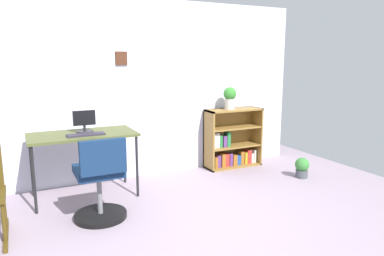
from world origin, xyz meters
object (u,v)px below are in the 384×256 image
bookshelf_low (231,142)px  potted_plant_on_shelf (230,97)px  desk (83,138)px  potted_plant_floor (302,167)px  monitor (84,122)px  office_chair (100,184)px  keyboard (86,135)px

bookshelf_low → potted_plant_on_shelf: potted_plant_on_shelf is taller
desk → potted_plant_floor: 2.85m
potted_plant_on_shelf → monitor: bearing=-175.3°
office_chair → potted_plant_on_shelf: 2.38m
keyboard → monitor: bearing=83.1°
keyboard → office_chair: (0.01, -0.59, -0.38)m
keyboard → potted_plant_on_shelf: size_ratio=1.26×
office_chair → bookshelf_low: (2.14, 1.02, -0.00)m
bookshelf_low → potted_plant_floor: 1.08m
keyboard → bookshelf_low: size_ratio=0.47×
office_chair → potted_plant_floor: office_chair is taller
desk → monitor: monitor is taller
office_chair → monitor: bearing=89.1°
potted_plant_on_shelf → bookshelf_low: bearing=37.5°
potted_plant_on_shelf → potted_plant_floor: 1.38m
bookshelf_low → keyboard: bearing=-168.9°
keyboard → office_chair: size_ratio=0.47×
potted_plant_floor → potted_plant_on_shelf: bearing=127.4°
potted_plant_floor → monitor: bearing=166.2°
keyboard → bookshelf_low: bearing=11.1°
desk → potted_plant_floor: desk is taller
office_chair → potted_plant_floor: size_ratio=3.12×
desk → bookshelf_low: size_ratio=1.36×
monitor → bookshelf_low: (2.13, 0.22, -0.49)m
monitor → office_chair: (-0.01, -0.80, -0.49)m
desk → potted_plant_on_shelf: size_ratio=3.66×
bookshelf_low → potted_plant_floor: size_ratio=3.15×
monitor → keyboard: 0.23m
desk → monitor: (0.04, 0.07, 0.17)m
desk → keyboard: bearing=-83.0°
desk → potted_plant_floor: bearing=-12.2°
monitor → keyboard: monitor is taller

